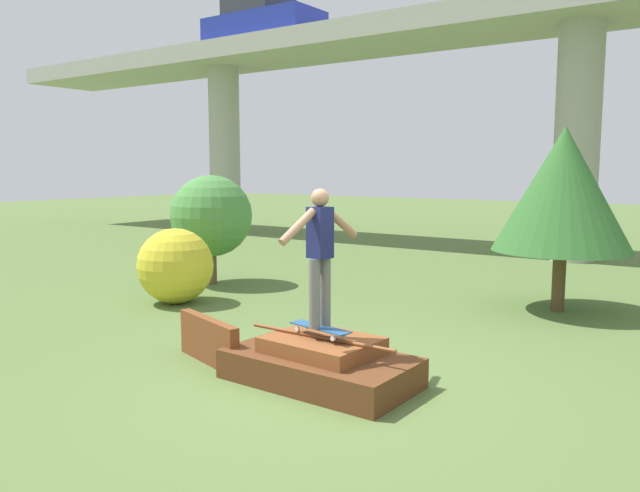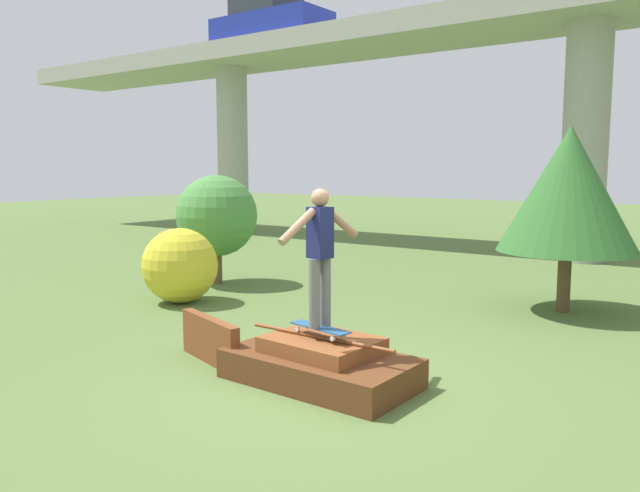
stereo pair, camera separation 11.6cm
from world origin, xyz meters
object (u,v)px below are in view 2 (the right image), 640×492
skateboard (320,328)px  car_on_overpass_left (270,23)px  bush_yellow_flowering (180,266)px  tree_behind_left (568,190)px  tree_behind_right (217,216)px  skater (320,249)px

skateboard → car_on_overpass_left: (-9.94, 10.85, 6.50)m
skateboard → bush_yellow_flowering: 4.79m
tree_behind_left → tree_behind_right: 6.63m
car_on_overpass_left → bush_yellow_flowering: size_ratio=3.05×
car_on_overpass_left → tree_behind_right: (4.75, -7.27, -5.72)m
skater → bush_yellow_flowering: skater is taller
car_on_overpass_left → tree_behind_right: size_ratio=1.81×
skateboard → bush_yellow_flowering: size_ratio=0.61×
skateboard → tree_behind_left: 5.43m
car_on_overpass_left → bush_yellow_flowering: 12.35m
bush_yellow_flowering → car_on_overpass_left: bearing=121.7°
skater → tree_behind_left: 5.28m
skateboard → tree_behind_right: (-5.19, 3.58, 0.78)m
car_on_overpass_left → tree_behind_left: 13.57m
tree_behind_left → bush_yellow_flowering: (-5.64, -3.21, -1.35)m
skater → skateboard: bearing=180.0°
tree_behind_left → tree_behind_right: (-6.42, -1.52, -0.62)m
skater → tree_behind_right: tree_behind_right is taller
skater → tree_behind_left: size_ratio=0.50×
car_on_overpass_left → bush_yellow_flowering: car_on_overpass_left is taller
skater → car_on_overpass_left: 15.76m
skater → tree_behind_right: bearing=145.4°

